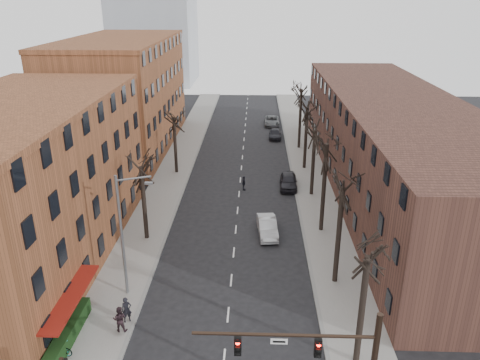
# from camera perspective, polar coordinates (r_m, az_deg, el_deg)

# --- Properties ---
(sidewalk_left) EXTENTS (4.00, 90.00, 0.15)m
(sidewalk_left) POSITION_cam_1_polar(r_m,az_deg,el_deg) (56.70, -7.96, 1.30)
(sidewalk_left) COLOR gray
(sidewalk_left) RESTS_ON ground
(sidewalk_right) EXTENTS (4.00, 90.00, 0.15)m
(sidewalk_right) POSITION_cam_1_polar(r_m,az_deg,el_deg) (56.23, 8.32, 1.10)
(sidewalk_right) COLOR gray
(sidewalk_right) RESTS_ON ground
(building_left_near) EXTENTS (12.00, 26.00, 12.00)m
(building_left_near) POSITION_cam_1_polar(r_m,az_deg,el_deg) (39.29, -24.89, -0.77)
(building_left_near) COLOR brown
(building_left_near) RESTS_ON ground
(building_left_far) EXTENTS (12.00, 28.00, 14.00)m
(building_left_far) POSITION_cam_1_polar(r_m,az_deg,el_deg) (65.06, -14.03, 9.87)
(building_left_far) COLOR brown
(building_left_far) RESTS_ON ground
(building_right) EXTENTS (12.00, 50.00, 10.00)m
(building_right) POSITION_cam_1_polar(r_m,az_deg,el_deg) (51.58, 18.07, 4.11)
(building_right) COLOR #4D2D24
(building_right) RESTS_ON ground
(awning_left) EXTENTS (1.20, 7.00, 0.15)m
(awning_left) POSITION_cam_1_polar(r_m,az_deg,el_deg) (32.47, -19.28, -17.06)
(awning_left) COLOR maroon
(awning_left) RESTS_ON ground
(hedge) EXTENTS (0.80, 6.00, 1.00)m
(hedge) POSITION_cam_1_polar(r_m,az_deg,el_deg) (31.40, -20.26, -17.21)
(hedge) COLOR #193813
(hedge) RESTS_ON sidewalk_left
(tree_right_b) EXTENTS (5.20, 5.20, 10.80)m
(tree_right_b) POSITION_cam_1_polar(r_m,az_deg,el_deg) (35.82, 11.44, -12.11)
(tree_right_b) COLOR black
(tree_right_b) RESTS_ON ground
(tree_right_c) EXTENTS (5.20, 5.20, 11.60)m
(tree_right_c) POSITION_cam_1_polar(r_m,az_deg,el_deg) (42.62, 9.81, -6.13)
(tree_right_c) COLOR black
(tree_right_c) RESTS_ON ground
(tree_right_d) EXTENTS (5.20, 5.20, 10.00)m
(tree_right_d) POSITION_cam_1_polar(r_m,az_deg,el_deg) (49.77, 8.67, -1.82)
(tree_right_d) COLOR black
(tree_right_d) RESTS_ON ground
(tree_right_e) EXTENTS (5.20, 5.20, 10.80)m
(tree_right_e) POSITION_cam_1_polar(r_m,az_deg,el_deg) (57.15, 7.82, 1.39)
(tree_right_e) COLOR black
(tree_right_e) RESTS_ON ground
(tree_right_f) EXTENTS (5.20, 5.20, 11.60)m
(tree_right_f) POSITION_cam_1_polar(r_m,az_deg,el_deg) (64.68, 7.16, 3.86)
(tree_right_f) COLOR black
(tree_right_f) RESTS_ON ground
(tree_left_a) EXTENTS (5.20, 5.20, 9.50)m
(tree_left_a) POSITION_cam_1_polar(r_m,az_deg,el_deg) (41.49, -11.26, -7.06)
(tree_left_a) COLOR black
(tree_left_a) RESTS_ON ground
(tree_left_b) EXTENTS (5.20, 5.20, 9.50)m
(tree_left_b) POSITION_cam_1_polar(r_m,az_deg,el_deg) (55.74, -7.72, 0.86)
(tree_left_b) COLOR black
(tree_left_b) RESTS_ON ground
(streetlight) EXTENTS (2.45, 0.22, 9.03)m
(streetlight) POSITION_cam_1_polar(r_m,az_deg,el_deg) (32.21, -13.99, -6.09)
(streetlight) COLOR slate
(streetlight) RESTS_ON ground
(silver_sedan) EXTENTS (1.93, 4.57, 1.47)m
(silver_sedan) POSITION_cam_1_polar(r_m,az_deg,el_deg) (41.15, 3.36, -5.73)
(silver_sedan) COLOR #A7AAAE
(silver_sedan) RESTS_ON ground
(parked_car_near) EXTENTS (2.01, 4.65, 1.56)m
(parked_car_near) POSITION_cam_1_polar(r_m,az_deg,el_deg) (51.05, 5.92, -0.11)
(parked_car_near) COLOR black
(parked_car_near) RESTS_ON ground
(parked_car_mid) EXTENTS (1.96, 4.44, 1.27)m
(parked_car_mid) POSITION_cam_1_polar(r_m,az_deg,el_deg) (68.78, 4.30, 5.61)
(parked_car_mid) COLOR black
(parked_car_mid) RESTS_ON ground
(parked_car_far) EXTENTS (2.38, 5.07, 1.40)m
(parked_car_far) POSITION_cam_1_polar(r_m,az_deg,el_deg) (75.79, 3.89, 7.20)
(parked_car_far) COLOR #55585C
(parked_car_far) RESTS_ON ground
(pedestrian_a) EXTENTS (0.75, 0.66, 1.74)m
(pedestrian_a) POSITION_cam_1_polar(r_m,az_deg,el_deg) (31.67, -13.66, -15.13)
(pedestrian_a) COLOR black
(pedestrian_a) RESTS_ON sidewalk_left
(pedestrian_b) EXTENTS (0.87, 0.69, 1.74)m
(pedestrian_b) POSITION_cam_1_polar(r_m,az_deg,el_deg) (31.03, -14.47, -16.08)
(pedestrian_b) COLOR black
(pedestrian_b) RESTS_ON sidewalk_left
(pedestrian_crossing) EXTENTS (0.47, 0.96, 1.59)m
(pedestrian_crossing) POSITION_cam_1_polar(r_m,az_deg,el_deg) (50.12, 0.46, -0.40)
(pedestrian_crossing) COLOR black
(pedestrian_crossing) RESTS_ON ground
(bicycle) EXTENTS (1.80, 0.92, 0.90)m
(bicycle) POSITION_cam_1_polar(r_m,az_deg,el_deg) (30.65, -21.24, -18.57)
(bicycle) COLOR gray
(bicycle) RESTS_ON sidewalk_left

